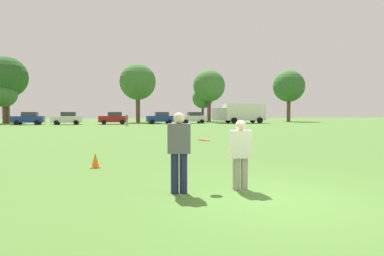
# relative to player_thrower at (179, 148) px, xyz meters

# --- Properties ---
(ground_plane) EXTENTS (184.95, 184.95, 0.00)m
(ground_plane) POSITION_rel_player_thrower_xyz_m (1.76, -0.91, -0.98)
(ground_plane) COLOR #47702D
(player_thrower) EXTENTS (0.54, 0.38, 1.75)m
(player_thrower) POSITION_rel_player_thrower_xyz_m (0.00, 0.00, 0.00)
(player_thrower) COLOR #1E234C
(player_thrower) RESTS_ON ground
(player_defender) EXTENTS (0.51, 0.34, 1.58)m
(player_defender) POSITION_rel_player_thrower_xyz_m (1.42, -0.02, -0.10)
(player_defender) COLOR gray
(player_defender) RESTS_ON ground
(frisbee) EXTENTS (0.27, 0.27, 0.05)m
(frisbee) POSITION_rel_player_thrower_xyz_m (0.63, 0.23, 0.14)
(frisbee) COLOR #E54C33
(traffic_cone) EXTENTS (0.32, 0.32, 0.48)m
(traffic_cone) POSITION_rel_player_thrower_xyz_m (-1.82, 3.96, -0.76)
(traffic_cone) COLOR #D8590C
(traffic_cone) RESTS_ON ground
(parked_car_near_left) EXTENTS (4.21, 2.25, 1.82)m
(parked_car_near_left) POSITION_rel_player_thrower_xyz_m (-11.82, 44.86, -0.06)
(parked_car_near_left) COLOR navy
(parked_car_near_left) RESTS_ON ground
(parked_car_mid_left) EXTENTS (4.21, 2.25, 1.82)m
(parked_car_mid_left) POSITION_rel_player_thrower_xyz_m (-6.54, 43.95, -0.06)
(parked_car_mid_left) COLOR silver
(parked_car_mid_left) RESTS_ON ground
(parked_car_center) EXTENTS (4.21, 2.25, 1.82)m
(parked_car_center) POSITION_rel_player_thrower_xyz_m (-0.08, 43.65, -0.06)
(parked_car_center) COLOR maroon
(parked_car_center) RESTS_ON ground
(parked_car_mid_right) EXTENTS (4.21, 2.25, 1.82)m
(parked_car_mid_right) POSITION_rel_player_thrower_xyz_m (7.05, 44.26, -0.06)
(parked_car_mid_right) COLOR navy
(parked_car_mid_right) RESTS_ON ground
(parked_car_near_right) EXTENTS (4.21, 2.25, 1.82)m
(parked_car_near_right) POSITION_rel_player_thrower_xyz_m (12.46, 44.98, -0.06)
(parked_car_near_right) COLOR silver
(parked_car_near_right) RESTS_ON ground
(box_truck) EXTENTS (8.52, 3.06, 3.18)m
(box_truck) POSITION_rel_player_thrower_xyz_m (20.06, 43.53, 0.77)
(box_truck) COLOR white
(box_truck) RESTS_ON ground
(bystander_sideline_watcher) EXTENTS (0.37, 0.49, 1.58)m
(bystander_sideline_watcher) POSITION_rel_player_thrower_xyz_m (1.39, 36.76, -0.09)
(bystander_sideline_watcher) COLOR gray
(bystander_sideline_watcher) RESTS_ON ground
(tree_center_elm) EXTENTS (4.19, 4.19, 6.80)m
(tree_center_elm) POSITION_rel_player_thrower_xyz_m (-16.89, 52.45, 3.69)
(tree_center_elm) COLOR brown
(tree_center_elm) RESTS_ON ground
(tree_east_birch) EXTENTS (6.67, 6.67, 10.84)m
(tree_east_birch) POSITION_rel_player_thrower_xyz_m (-16.65, 53.28, 6.47)
(tree_east_birch) COLOR brown
(tree_east_birch) RESTS_ON ground
(tree_east_oak) EXTENTS (6.35, 6.35, 10.33)m
(tree_east_oak) POSITION_rel_player_thrower_xyz_m (4.41, 52.42, 6.12)
(tree_east_oak) COLOR brown
(tree_east_oak) RESTS_ON ground
(tree_far_east_pine) EXTENTS (4.08, 4.08, 6.62)m
(tree_far_east_pine) POSITION_rel_player_thrower_xyz_m (17.53, 56.30, 3.57)
(tree_far_east_pine) COLOR brown
(tree_far_east_pine) RESTS_ON ground
(tree_far_west_pine) EXTENTS (6.10, 6.10, 9.92)m
(tree_far_west_pine) POSITION_rel_player_thrower_xyz_m (18.18, 54.21, 5.84)
(tree_far_west_pine) COLOR brown
(tree_far_west_pine) RESTS_ON ground
(tree_horizon_center) EXTENTS (6.11, 6.11, 9.92)m
(tree_horizon_center) POSITION_rel_player_thrower_xyz_m (33.43, 51.04, 5.84)
(tree_horizon_center) COLOR brown
(tree_horizon_center) RESTS_ON ground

